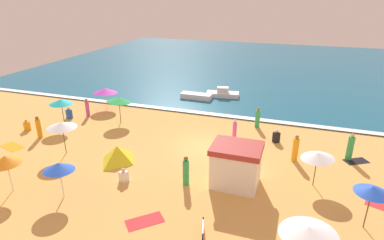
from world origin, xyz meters
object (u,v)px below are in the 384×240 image
(beach_umbrella_5, at_px, (105,91))
(parked_bicycle, at_px, (203,233))
(beachgoer_2, at_px, (295,149))
(beach_tent, at_px, (118,154))
(beach_umbrella_7, at_px, (318,156))
(beachgoer_5, at_px, (350,148))
(beach_umbrella_1, at_px, (62,125))
(small_boat_1, at_px, (223,93))
(lifeguard_cabana, at_px, (236,165))
(beach_umbrella_3, at_px, (308,231))
(beachgoer_3, at_px, (27,126))
(beachgoer_6, at_px, (276,137))
(beach_umbrella_8, at_px, (59,167))
(beachgoer_7, at_px, (87,108))
(beachgoer_0, at_px, (186,171))
(beach_umbrella_4, at_px, (372,190))
(beach_umbrella_0, at_px, (6,160))
(beach_umbrella_6, at_px, (119,100))
(beach_umbrella_9, at_px, (61,102))
(beachgoer_4, at_px, (124,176))
(beachgoer_1, at_px, (39,128))
(beachgoer_10, at_px, (258,118))
(beachgoer_11, at_px, (235,131))
(beachgoer_12, at_px, (69,113))

(beach_umbrella_5, relative_size, parked_bicycle, 1.48)
(beachgoer_2, bearing_deg, beach_tent, -160.85)
(beach_umbrella_7, height_order, parked_bicycle, beach_umbrella_7)
(beachgoer_5, bearing_deg, beach_umbrella_1, -163.92)
(beachgoer_5, height_order, small_boat_1, beachgoer_5)
(lifeguard_cabana, relative_size, beach_umbrella_3, 0.94)
(beach_umbrella_3, xyz_separation_m, beachgoer_3, (-20.60, 7.48, -1.65))
(parked_bicycle, xyz_separation_m, beachgoer_5, (6.80, 9.96, 0.46))
(beachgoer_6, bearing_deg, beach_umbrella_8, -133.91)
(beach_umbrella_3, distance_m, beachgoer_7, 21.35)
(beachgoer_0, bearing_deg, beach_umbrella_3, -34.64)
(beach_umbrella_1, xyz_separation_m, beachgoer_0, (8.89, -0.93, -1.23))
(beach_umbrella_3, relative_size, beachgoer_2, 1.61)
(beach_umbrella_1, height_order, beach_umbrella_4, beach_umbrella_1)
(beach_umbrella_0, relative_size, beach_umbrella_6, 0.79)
(beach_umbrella_9, xyz_separation_m, beachgoer_4, (8.58, -5.52, -1.75))
(beach_umbrella_6, distance_m, beach_umbrella_9, 4.42)
(beach_umbrella_6, bearing_deg, beachgoer_5, -2.94)
(beach_umbrella_9, bearing_deg, beachgoer_1, -97.67)
(beach_umbrella_4, bearing_deg, beachgoer_10, 121.67)
(parked_bicycle, relative_size, beachgoer_1, 1.05)
(beach_umbrella_5, height_order, beach_umbrella_9, beach_umbrella_9)
(beachgoer_11, bearing_deg, beachgoer_2, -19.23)
(beach_umbrella_3, xyz_separation_m, beach_tent, (-11.28, 5.41, -1.49))
(beach_umbrella_6, height_order, beachgoer_0, beach_umbrella_6)
(beachgoer_10, bearing_deg, beachgoer_1, -154.55)
(beachgoer_4, bearing_deg, beach_umbrella_9, 147.23)
(lifeguard_cabana, bearing_deg, beach_umbrella_3, -54.82)
(beachgoer_10, xyz_separation_m, beachgoer_11, (-1.18, -3.25, 0.06))
(beach_umbrella_9, height_order, small_boat_1, beach_umbrella_9)
(beachgoer_5, height_order, beachgoer_7, beachgoer_5)
(beachgoer_5, bearing_deg, beachgoer_12, 179.31)
(beach_umbrella_9, distance_m, beachgoer_0, 12.98)
(parked_bicycle, distance_m, beachgoer_1, 15.81)
(beach_umbrella_9, relative_size, beachgoer_10, 1.41)
(beach_umbrella_8, bearing_deg, beach_umbrella_7, 23.40)
(beachgoer_12, bearing_deg, beachgoer_5, -0.69)
(small_boat_1, bearing_deg, beach_tent, -101.92)
(beachgoer_1, xyz_separation_m, beachgoer_11, (13.80, 3.88, 0.06))
(beach_umbrella_6, distance_m, beachgoer_6, 12.67)
(beachgoer_2, height_order, beachgoer_11, beachgoer_2)
(beachgoer_4, distance_m, beachgoer_12, 11.85)
(beachgoer_11, bearing_deg, beachgoer_7, 175.77)
(lifeguard_cabana, bearing_deg, beach_umbrella_4, -14.16)
(beachgoer_2, distance_m, beachgoer_6, 2.80)
(beachgoer_4, bearing_deg, beachgoer_7, 135.40)
(beach_umbrella_8, height_order, beachgoer_11, beach_umbrella_8)
(beach_umbrella_6, bearing_deg, beach_umbrella_5, 138.91)
(beachgoer_6, distance_m, beachgoer_7, 15.94)
(beach_umbrella_5, bearing_deg, beachgoer_3, -115.86)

